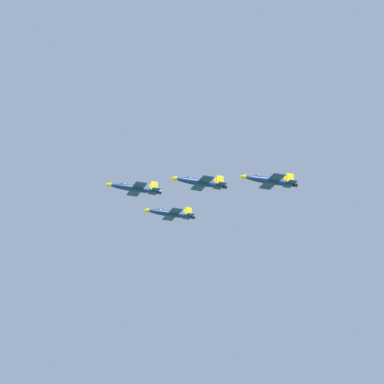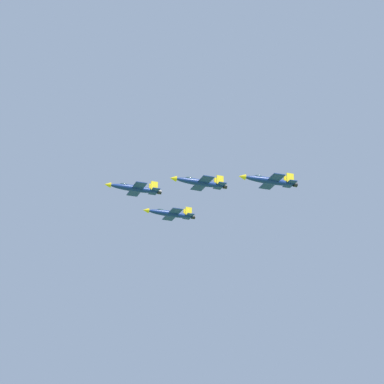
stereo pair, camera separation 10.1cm
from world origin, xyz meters
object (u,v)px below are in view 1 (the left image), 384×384
jet_lead (134,188)px  jet_left_outer (269,181)px  jet_left_wingman (200,182)px  jet_right_wingman (170,214)px

jet_lead → jet_left_outer: jet_lead is taller
jet_lead → jet_left_wingman: size_ratio=0.99×
jet_lead → jet_right_wingman: jet_lead is taller
jet_lead → jet_left_wingman: bearing=139.7°
jet_lead → jet_left_wingman: jet_lead is taller
jet_lead → jet_left_wingman: 17.26m
jet_left_wingman → jet_right_wingman: bearing=-91.1°
jet_right_wingman → jet_left_wingman: bearing=89.1°
jet_lead → jet_left_outer: bearing=139.7°
jet_left_wingman → jet_left_outer: 17.37m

